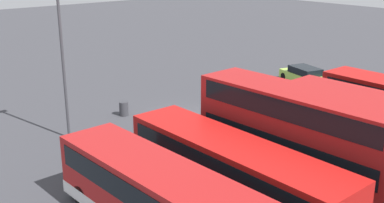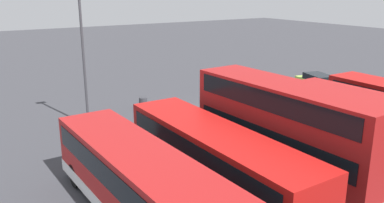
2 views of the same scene
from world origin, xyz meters
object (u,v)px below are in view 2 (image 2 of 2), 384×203
Objects in this scene: bus_single_deck_second at (383,122)px; car_hatchback_silver at (317,82)px; bus_single_deck_sixth at (139,183)px; bus_single_deck_fifth at (216,159)px; waste_bin_yellow at (143,104)px; lamp_post_tall at (83,45)px; bus_single_deck_third at (342,132)px; bus_double_decker_fourth at (285,128)px.

car_hatchback_silver is at bearing -124.68° from bus_single_deck_second.
bus_single_deck_second is 1.03× the size of bus_single_deck_sixth.
bus_single_deck_fifth reaches higher than waste_bin_yellow.
bus_single_deck_sixth is at bearing 81.20° from lamp_post_tall.
waste_bin_yellow is (4.78, -13.73, -1.15)m from bus_single_deck_third.
bus_single_deck_third and bus_single_deck_sixth have the same top height.
bus_single_deck_second is at bearing 134.99° from lamp_post_tall.
car_hatchback_silver is at bearing 176.17° from lamp_post_tall.
lamp_post_tall is (12.58, -12.58, 3.69)m from bus_single_deck_second.
bus_double_decker_fourth is 0.90× the size of bus_single_deck_sixth.
bus_single_deck_second is 7.07m from bus_double_decker_fourth.
bus_single_deck_third is 7.54m from bus_single_deck_fifth.
bus_single_deck_fifth is 21.21m from car_hatchback_silver.
lamp_post_tall is at bearing -80.94° from bus_single_deck_fifth.
car_hatchback_silver is at bearing -144.03° from bus_double_decker_fourth.
waste_bin_yellow is at bearing -85.84° from bus_double_decker_fourth.
bus_single_deck_fifth reaches higher than car_hatchback_silver.
lamp_post_tall is (9.39, -12.39, 3.69)m from bus_single_deck_third.
lamp_post_tall is at bearing 16.21° from waste_bin_yellow.
bus_single_deck_third is at bearing 175.17° from bus_single_deck_fifth.
bus_single_deck_sixth is at bearing 3.75° from bus_single_deck_fifth.
bus_single_deck_fifth is (10.71, -0.83, -0.00)m from bus_single_deck_second.
bus_single_deck_second is 10.74m from bus_single_deck_fifth.
bus_single_deck_second is at bearing 55.32° from car_hatchback_silver.
bus_single_deck_third is 1.04× the size of bus_double_decker_fourth.
bus_double_decker_fourth is at bearing 114.80° from lamp_post_tall.
bus_single_deck_fifth is (7.51, -0.63, 0.00)m from bus_single_deck_third.
waste_bin_yellow is at bearing -60.19° from bus_single_deck_second.
bus_single_deck_second is 3.20m from bus_single_deck_third.
car_hatchback_silver is 15.97m from waste_bin_yellow.
bus_single_deck_second is 16.09m from waste_bin_yellow.
car_hatchback_silver is (-18.47, -10.39, -0.92)m from bus_single_deck_fifth.
bus_single_deck_third is 15.98m from lamp_post_tall.
lamp_post_tall reaches higher than bus_single_deck_sixth.
bus_single_deck_third is at bearing -3.50° from bus_single_deck_second.
bus_single_deck_fifth is at bearing -4.83° from bus_single_deck_third.
bus_single_deck_fifth is 0.99× the size of bus_single_deck_sixth.
lamp_post_tall is at bearing -52.84° from bus_single_deck_third.
bus_single_deck_sixth is at bearing 25.60° from car_hatchback_silver.
car_hatchback_silver is (-7.76, -11.22, -0.92)m from bus_single_deck_second.
bus_double_decker_fourth is at bearing 179.39° from bus_single_deck_sixth.
car_hatchback_silver is at bearing -150.64° from bus_single_deck_fifth.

